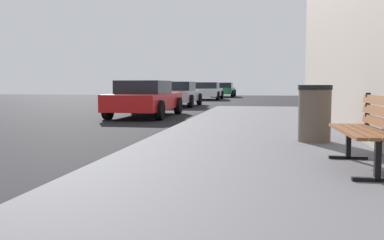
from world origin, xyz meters
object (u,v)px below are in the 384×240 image
at_px(car_red, 145,98).
at_px(car_silver, 179,94).
at_px(bench, 370,126).
at_px(car_green, 224,90).
at_px(car_white, 207,91).
at_px(trash_bin, 315,113).

relative_size(car_red, car_silver, 1.05).
xyz_separation_m(bench, car_green, (-4.97, 32.69, -0.01)).
distance_m(car_white, car_green, 6.77).
relative_size(bench, trash_bin, 1.61).
bearing_deg(bench, car_red, 118.43).
height_order(car_red, car_silver, same).
distance_m(car_silver, car_green, 16.36).
xyz_separation_m(bench, car_white, (-5.51, 25.94, -0.01)).
distance_m(trash_bin, car_red, 8.54).
bearing_deg(car_green, bench, -81.35).
bearing_deg(bench, car_silver, 107.31).
relative_size(bench, car_silver, 0.38).
distance_m(car_red, car_white, 16.67).
height_order(bench, car_red, car_red).
height_order(bench, trash_bin, trash_bin).
bearing_deg(car_white, car_red, -89.73).
xyz_separation_m(car_white, car_green, (0.53, 6.75, -0.00)).
bearing_deg(car_green, car_silver, -92.54).
relative_size(car_red, car_white, 1.07).
bearing_deg(car_red, bench, -59.66).
xyz_separation_m(trash_bin, car_red, (-5.05, 6.88, -0.00)).
bearing_deg(car_silver, bench, -70.77).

